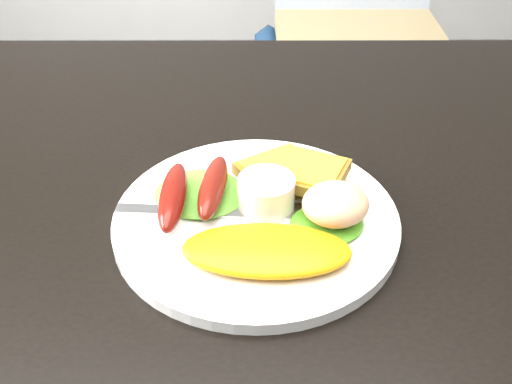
% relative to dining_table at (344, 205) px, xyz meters
% --- Properties ---
extents(dining_table, '(1.20, 0.80, 0.04)m').
position_rel_dining_table_xyz_m(dining_table, '(0.00, 0.00, 0.00)').
color(dining_table, black).
rests_on(dining_table, ground).
extents(dining_chair, '(0.47, 0.47, 0.06)m').
position_rel_dining_table_xyz_m(dining_chair, '(0.21, 1.11, -0.28)').
color(dining_chair, tan).
rests_on(dining_chair, ground).
extents(plate, '(0.27, 0.27, 0.01)m').
position_rel_dining_table_xyz_m(plate, '(-0.09, -0.06, 0.03)').
color(plate, white).
rests_on(plate, dining_table).
extents(lettuce_left, '(0.10, 0.09, 0.01)m').
position_rel_dining_table_xyz_m(lettuce_left, '(-0.15, -0.03, 0.04)').
color(lettuce_left, '#36931D').
rests_on(lettuce_left, plate).
extents(lettuce_right, '(0.09, 0.09, 0.01)m').
position_rel_dining_table_xyz_m(lettuce_right, '(-0.03, -0.07, 0.04)').
color(lettuce_right, '#268819').
rests_on(lettuce_right, plate).
extents(omelette, '(0.15, 0.08, 0.02)m').
position_rel_dining_table_xyz_m(omelette, '(-0.09, -0.12, 0.04)').
color(omelette, yellow).
rests_on(omelette, plate).
extents(sausage_a, '(0.03, 0.11, 0.03)m').
position_rel_dining_table_xyz_m(sausage_a, '(-0.17, -0.05, 0.05)').
color(sausage_a, maroon).
rests_on(sausage_a, lettuce_left).
extents(sausage_b, '(0.04, 0.10, 0.02)m').
position_rel_dining_table_xyz_m(sausage_b, '(-0.14, -0.04, 0.05)').
color(sausage_b, maroon).
rests_on(sausage_b, lettuce_left).
extents(ramekin, '(0.06, 0.06, 0.03)m').
position_rel_dining_table_xyz_m(ramekin, '(-0.08, -0.04, 0.05)').
color(ramekin, white).
rests_on(ramekin, plate).
extents(toast_a, '(0.10, 0.10, 0.01)m').
position_rel_dining_table_xyz_m(toast_a, '(-0.07, 0.00, 0.04)').
color(toast_a, '#905B1F').
rests_on(toast_a, plate).
extents(toast_b, '(0.09, 0.09, 0.01)m').
position_rel_dining_table_xyz_m(toast_b, '(-0.04, -0.01, 0.05)').
color(toast_b, olive).
rests_on(toast_b, toast_a).
extents(potato_salad, '(0.08, 0.08, 0.03)m').
position_rel_dining_table_xyz_m(potato_salad, '(-0.02, -0.07, 0.06)').
color(potato_salad, beige).
rests_on(potato_salad, lettuce_right).
extents(fork, '(0.17, 0.02, 0.00)m').
position_rel_dining_table_xyz_m(fork, '(-0.14, -0.05, 0.03)').
color(fork, '#ADAFB7').
rests_on(fork, plate).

